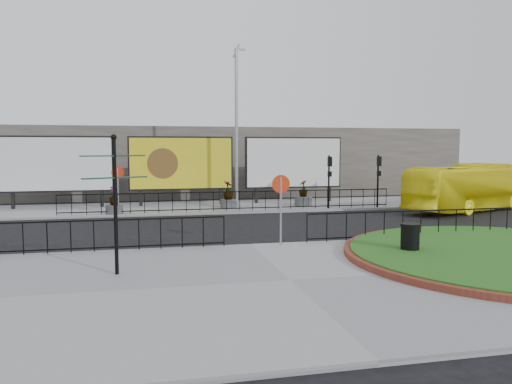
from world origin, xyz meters
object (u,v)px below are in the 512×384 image
object	(u,v)px
litter_bin	(410,240)
planter_b	(228,197)
bus	(472,188)
lamp_post	(237,125)
planter_a	(114,203)
fingerpost_sign	(115,190)
billboard_mid	(181,164)
planter_c	(303,197)

from	to	relation	value
litter_bin	planter_b	xyz separation A→B (m)	(-3.49, 14.03, 0.10)
bus	planter_b	xyz separation A→B (m)	(-13.24, 3.56, -0.58)
lamp_post	planter_a	xyz separation A→B (m)	(-6.71, -1.48, -4.16)
bus	planter_b	distance (m)	13.72
litter_bin	bus	xyz separation A→B (m)	(9.74, 10.47, 0.68)
fingerpost_sign	bus	bearing A→B (deg)	9.62
billboard_mid	bus	size ratio (longest dim) A/B	0.65
lamp_post	billboard_mid	bearing A→B (deg)	146.75
litter_bin	planter_a	bearing A→B (deg)	127.73
litter_bin	planter_b	world-z (taller)	planter_b
billboard_mid	planter_c	xyz separation A→B (m)	(7.02, -1.97, -1.96)
planter_b	litter_bin	bearing A→B (deg)	-76.01
fingerpost_sign	planter_c	world-z (taller)	fingerpost_sign
bus	planter_b	bearing A→B (deg)	53.23
litter_bin	planter_c	distance (m)	14.07
litter_bin	billboard_mid	bearing A→B (deg)	110.55
planter_a	planter_c	size ratio (longest dim) A/B	0.94
billboard_mid	planter_c	size ratio (longest dim) A/B	4.08
lamp_post	planter_b	xyz separation A→B (m)	(-0.50, -0.00, -4.09)
billboard_mid	planter_b	world-z (taller)	billboard_mid
bus	planter_c	xyz separation A→B (m)	(-8.73, 3.56, -0.68)
planter_a	litter_bin	bearing A→B (deg)	-52.27
planter_c	litter_bin	bearing A→B (deg)	-94.14
planter_a	billboard_mid	bearing A→B (deg)	42.99
billboard_mid	planter_a	distance (m)	5.42
bus	fingerpost_sign	bearing A→B (deg)	98.42
planter_a	lamp_post	bearing A→B (deg)	12.46
litter_bin	planter_c	xyz separation A→B (m)	(1.02, 14.03, 0.00)
planter_a	planter_c	xyz separation A→B (m)	(10.72, 1.48, -0.02)
lamp_post	planter_b	distance (m)	4.12
lamp_post	planter_c	distance (m)	5.79
planter_b	planter_c	xyz separation A→B (m)	(4.51, 0.00, -0.10)
planter_a	planter_b	xyz separation A→B (m)	(6.21, 1.48, 0.08)
lamp_post	planter_a	bearing A→B (deg)	-167.54
planter_a	fingerpost_sign	bearing A→B (deg)	-86.45
billboard_mid	planter_c	bearing A→B (deg)	-15.70
billboard_mid	planter_b	xyz separation A→B (m)	(2.51, -1.97, -1.86)
lamp_post	litter_bin	xyz separation A→B (m)	(2.99, -14.03, -4.18)
billboard_mid	litter_bin	size ratio (longest dim) A/B	6.01
billboard_mid	lamp_post	size ratio (longest dim) A/B	0.67
litter_bin	planter_b	size ratio (longest dim) A/B	0.67
lamp_post	bus	distance (m)	13.68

